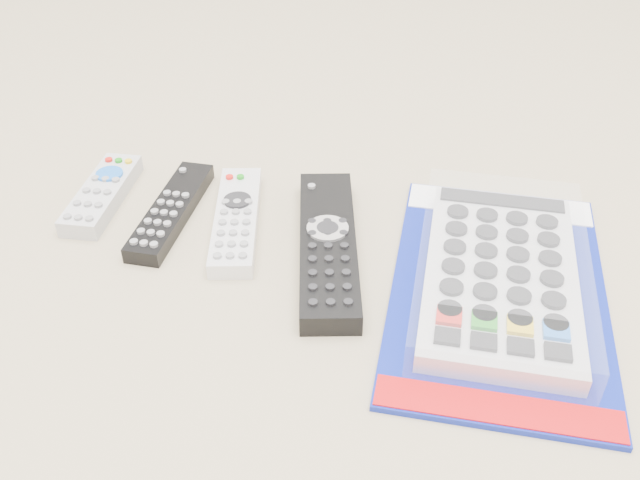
% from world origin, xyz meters
% --- Properties ---
extents(remote_small_grey, '(0.05, 0.15, 0.02)m').
position_xyz_m(remote_small_grey, '(-0.25, 0.05, 0.01)').
color(remote_small_grey, '#A8A8AA').
rests_on(remote_small_grey, ground).
extents(remote_slim_black, '(0.04, 0.18, 0.02)m').
position_xyz_m(remote_slim_black, '(-0.16, 0.04, 0.01)').
color(remote_slim_black, black).
rests_on(remote_slim_black, ground).
extents(remote_silver_dvd, '(0.08, 0.19, 0.02)m').
position_xyz_m(remote_silver_dvd, '(-0.08, 0.03, 0.01)').
color(remote_silver_dvd, silver).
rests_on(remote_silver_dvd, ground).
extents(remote_large_black, '(0.11, 0.25, 0.03)m').
position_xyz_m(remote_large_black, '(0.03, 0.00, 0.01)').
color(remote_large_black, black).
rests_on(remote_large_black, ground).
extents(jumbo_remote_packaged, '(0.21, 0.35, 0.05)m').
position_xyz_m(jumbo_remote_packaged, '(0.21, -0.02, 0.02)').
color(jumbo_remote_packaged, navy).
rests_on(jumbo_remote_packaged, ground).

